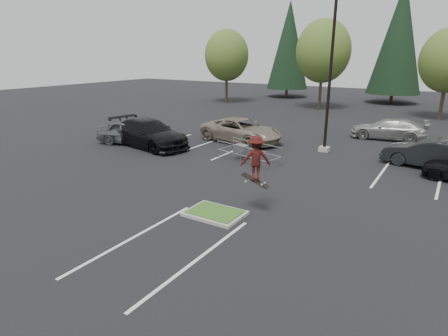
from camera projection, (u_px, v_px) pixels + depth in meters
The scene contains 15 objects.
ground at pixel (215, 215), 14.59m from camera, with size 120.00×120.00×0.00m, color black.
grass_median at pixel (215, 213), 14.57m from camera, with size 2.20×1.60×0.16m.
stall_lines at pixel (256, 170), 20.15m from camera, with size 22.62×17.60×0.01m.
light_pole at pixel (330, 79), 22.72m from camera, with size 0.70×0.60×10.12m.
decid_a at pixel (227, 57), 46.41m from camera, with size 5.44×5.44×8.91m.
decid_b at pixel (323, 53), 40.60m from camera, with size 5.89×5.89×9.64m.
conif_a at pixel (289, 45), 52.01m from camera, with size 5.72×5.72×13.00m.
conif_b at pixel (399, 38), 45.09m from camera, with size 6.38×6.38×14.50m.
cart_corral at pixel (243, 149), 21.89m from camera, with size 4.03×2.26×1.08m.
skateboarder at pixel (256, 158), 14.13m from camera, with size 1.28×1.16×2.00m.
car_l_tan at pixel (241, 130), 26.38m from camera, with size 2.77×6.00×1.67m, color gray.
car_l_black at pixel (148, 133), 25.06m from camera, with size 2.56×6.30×1.83m, color black.
car_l_grey at pixel (132, 132), 25.85m from camera, with size 1.95×4.84×1.65m, color #515459.
car_r_charc at pixel (430, 154), 20.37m from camera, with size 1.69×4.84×1.60m, color black.
car_far_silver at pixel (389, 129), 27.25m from camera, with size 2.12×5.21×1.51m, color #A3A39E.
Camera 1 is at (7.41, -11.17, 6.04)m, focal length 30.00 mm.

